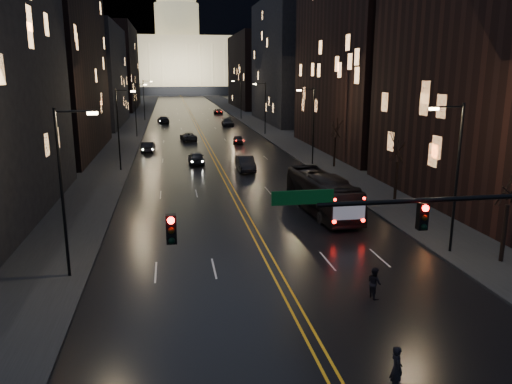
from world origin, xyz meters
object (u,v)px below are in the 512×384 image
traffic_signal (481,226)px  oncoming_car_a (196,158)px  bus (322,194)px  oncoming_car_b (148,147)px  pedestrian_b (374,283)px  pedestrian_a (396,369)px  receding_car_a (246,164)px

traffic_signal → oncoming_car_a: size_ratio=3.85×
bus → oncoming_car_b: 36.16m
oncoming_car_b → bus: bearing=117.1°
oncoming_car_b → pedestrian_b: bearing=108.0°
oncoming_car_b → pedestrian_a: 56.12m
traffic_signal → oncoming_car_b: (-14.41, 53.15, -4.37)m
traffic_signal → bus: 20.37m
receding_car_a → pedestrian_b: 32.87m
traffic_signal → bus: bearing=89.7°
oncoming_car_a → bus: bearing=109.7°
receding_car_a → bus: bearing=-78.6°
bus → pedestrian_b: size_ratio=6.97×
bus → pedestrian_b: (-1.98, -15.04, -0.74)m
traffic_signal → bus: (0.11, 20.05, -3.59)m
oncoming_car_b → receding_car_a: 18.97m
pedestrian_a → bus: bearing=-10.5°
oncoming_car_a → pedestrian_b: pedestrian_b is taller
oncoming_car_b → receding_car_a: bearing=129.6°
pedestrian_a → pedestrian_b: size_ratio=1.07×
oncoming_car_b → pedestrian_b: 49.75m
pedestrian_b → receding_car_a: bearing=-7.1°
bus → oncoming_car_b: bearing=110.5°
oncoming_car_a → pedestrian_a: size_ratio=2.68×
traffic_signal → pedestrian_b: bearing=110.5°
traffic_signal → oncoming_car_a: bearing=101.1°
oncoming_car_a → pedestrian_a: pedestrian_a is taller
oncoming_car_b → pedestrian_b: pedestrian_b is taller
bus → pedestrian_a: bus is taller
oncoming_car_a → oncoming_car_b: 11.92m
oncoming_car_b → pedestrian_b: size_ratio=2.87×
bus → pedestrian_a: 22.44m
bus → oncoming_car_a: (-8.52, 22.80, -0.75)m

